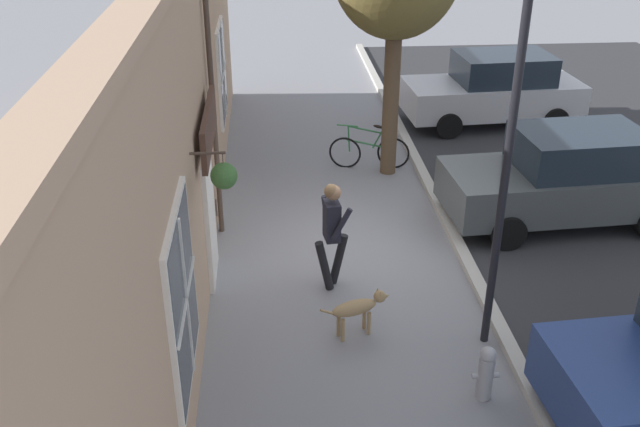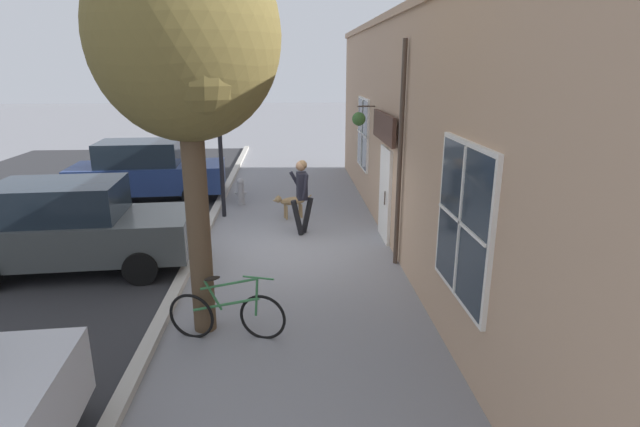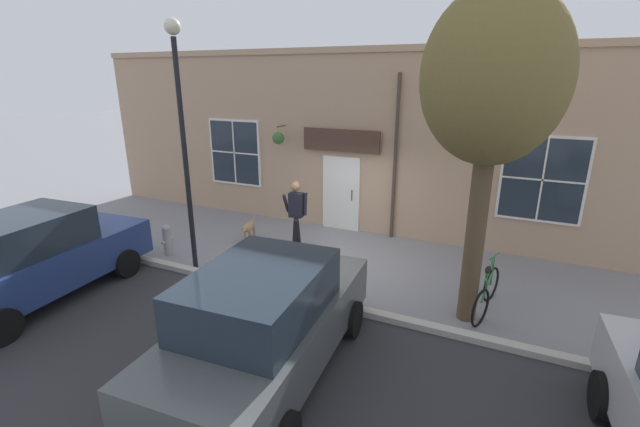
% 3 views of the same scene
% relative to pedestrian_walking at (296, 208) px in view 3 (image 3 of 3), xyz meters
% --- Properties ---
extents(ground_plane, '(90.00, 90.00, 0.00)m').
position_rel_pedestrian_walking_xyz_m(ground_plane, '(0.30, 1.07, -1.07)').
color(ground_plane, gray).
extents(storefront_facade, '(0.95, 18.00, 4.94)m').
position_rel_pedestrian_walking_xyz_m(storefront_facade, '(-2.04, 1.06, 1.40)').
color(storefront_facade, tan).
rests_on(storefront_facade, ground_plane).
extents(pedestrian_walking, '(0.57, 0.55, 1.77)m').
position_rel_pedestrian_walking_xyz_m(pedestrian_walking, '(0.00, 0.00, 0.00)').
color(pedestrian_walking, black).
rests_on(pedestrian_walking, ground_plane).
extents(dog_on_leash, '(1.04, 0.45, 0.66)m').
position_rel_pedestrian_walking_xyz_m(dog_on_leash, '(0.25, -1.28, -0.63)').
color(dog_on_leash, '#997A51').
rests_on(dog_on_leash, ground_plane).
extents(street_tree_by_curb, '(2.48, 2.23, 5.57)m').
position_rel_pedestrian_walking_xyz_m(street_tree_by_curb, '(1.57, 4.40, 3.02)').
color(street_tree_by_curb, brown).
rests_on(street_tree_by_curb, ground_plane).
extents(leaning_bicycle, '(1.72, 0.35, 1.01)m').
position_rel_pedestrian_walking_xyz_m(leaning_bicycle, '(1.22, 4.64, -0.69)').
color(leaning_bicycle, black).
rests_on(leaning_bicycle, ground_plane).
extents(parked_car_nearest_curb, '(4.41, 2.16, 1.75)m').
position_rel_pedestrian_walking_xyz_m(parked_car_nearest_curb, '(4.45, -3.38, -0.19)').
color(parked_car_nearest_curb, navy).
rests_on(parked_car_nearest_curb, ground_plane).
extents(parked_car_mid_block, '(4.41, 2.16, 1.75)m').
position_rel_pedestrian_walking_xyz_m(parked_car_mid_block, '(4.45, 1.90, -0.19)').
color(parked_car_mid_block, '#474C4C').
rests_on(parked_car_mid_block, ground_plane).
extents(street_lamp, '(0.32, 0.32, 5.29)m').
position_rel_pedestrian_walking_xyz_m(street_lamp, '(2.02, -1.56, 2.34)').
color(street_lamp, black).
rests_on(street_lamp, ground_plane).
extents(fire_hydrant, '(0.34, 0.20, 0.77)m').
position_rel_pedestrian_walking_xyz_m(fire_hydrant, '(1.68, -2.71, -0.68)').
color(fire_hydrant, '#99999E').
rests_on(fire_hydrant, ground_plane).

